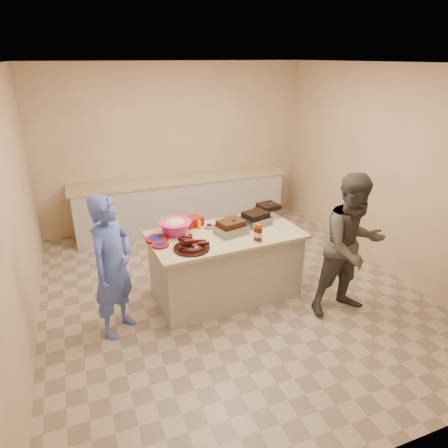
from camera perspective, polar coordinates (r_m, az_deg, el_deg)
name	(u,v)px	position (r m, az deg, el deg)	size (l,w,h in m)	color
room	(230,291)	(5.15, 0.80, -9.58)	(4.50, 5.00, 2.70)	beige
back_counter	(182,203)	(6.84, -6.08, 2.98)	(3.60, 0.64, 0.90)	#BDB7AE
island	(225,294)	(5.09, 0.21, -10.02)	(1.78, 0.94, 0.84)	#BDB7AE
rib_platter	(192,249)	(4.33, -4.63, -3.58)	(0.40, 0.40, 0.16)	#3E0708
pulled_pork_tray	(231,233)	(4.69, 1.02, -1.33)	(0.35, 0.26, 0.10)	#47230F
brisket_tray	(255,224)	(4.96, 4.50, -0.01)	(0.33, 0.27, 0.10)	black
roasting_pan	(268,216)	(5.24, 6.29, 1.20)	(0.28, 0.28, 0.11)	gray
coleslaw_bowl	(176,234)	(4.71, -6.93, -1.40)	(0.39, 0.39, 0.26)	#D72976
sausage_plate	(229,223)	(4.98, 0.66, 0.17)	(0.33, 0.33, 0.05)	silver
mac_cheese_dish	(262,215)	(5.24, 5.43, 1.25)	(0.26, 0.19, 0.07)	#FFAF1F
bbq_bottle_a	(259,241)	(4.52, 4.99, -2.43)	(0.07, 0.07, 0.20)	#44140A
bbq_bottle_b	(257,240)	(4.53, 4.67, -2.31)	(0.07, 0.07, 0.20)	#44140A
mustard_bottle	(199,229)	(4.82, -3.55, -0.67)	(0.05, 0.05, 0.13)	#D89D03
sauce_bowl	(209,228)	(4.84, -2.12, -0.55)	(0.13, 0.04, 0.13)	silver
plate_stack_large	(157,240)	(4.58, -9.61, -2.32)	(0.25, 0.25, 0.03)	maroon
plate_stack_small	(160,246)	(4.44, -9.07, -3.11)	(0.19, 0.19, 0.03)	maroon
plastic_cup	(165,232)	(4.78, -8.39, -1.09)	(0.10, 0.09, 0.10)	#934F1D
basket_stack	(194,226)	(4.91, -4.36, -0.24)	(0.22, 0.16, 0.11)	maroon
guest_blue	(120,329)	(4.67, -14.60, -14.28)	(0.56, 1.55, 0.37)	#4C67D3
guest_gray	(343,309)	(5.04, 16.68, -11.53)	(0.80, 1.65, 0.63)	#514F49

